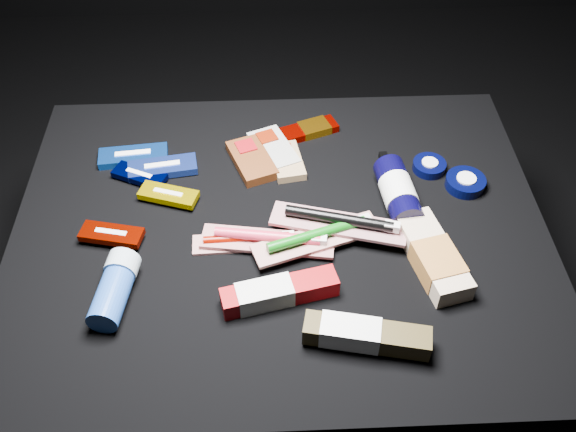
{
  "coord_description": "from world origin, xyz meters",
  "views": [
    {
      "loc": [
        -0.02,
        -0.79,
        1.27
      ],
      "look_at": [
        0.01,
        0.01,
        0.42
      ],
      "focal_mm": 40.0,
      "sensor_mm": 36.0,
      "label": 1
    }
  ],
  "objects_px": {
    "lotion_bottle": "(398,192)",
    "toothpaste_carton_red": "(274,293)",
    "deodorant_stick": "(115,288)",
    "bodywash_bottle": "(433,257)"
  },
  "relations": [
    {
      "from": "toothpaste_carton_red",
      "to": "deodorant_stick",
      "type": "bearing_deg",
      "value": 164.0
    },
    {
      "from": "lotion_bottle",
      "to": "deodorant_stick",
      "type": "distance_m",
      "value": 0.54
    },
    {
      "from": "deodorant_stick",
      "to": "toothpaste_carton_red",
      "type": "relative_size",
      "value": 0.71
    },
    {
      "from": "lotion_bottle",
      "to": "toothpaste_carton_red",
      "type": "distance_m",
      "value": 0.32
    },
    {
      "from": "deodorant_stick",
      "to": "toothpaste_carton_red",
      "type": "height_order",
      "value": "deodorant_stick"
    },
    {
      "from": "lotion_bottle",
      "to": "deodorant_stick",
      "type": "relative_size",
      "value": 1.38
    },
    {
      "from": "lotion_bottle",
      "to": "bodywash_bottle",
      "type": "height_order",
      "value": "lotion_bottle"
    },
    {
      "from": "bodywash_bottle",
      "to": "deodorant_stick",
      "type": "height_order",
      "value": "deodorant_stick"
    },
    {
      "from": "toothpaste_carton_red",
      "to": "lotion_bottle",
      "type": "bearing_deg",
      "value": 29.19
    },
    {
      "from": "deodorant_stick",
      "to": "toothpaste_carton_red",
      "type": "distance_m",
      "value": 0.26
    }
  ]
}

